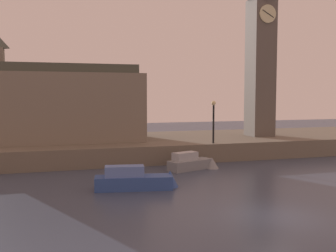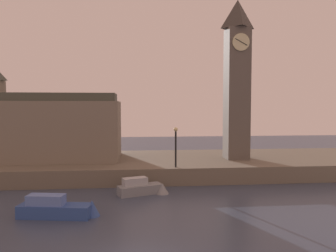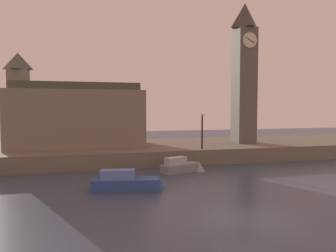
{
  "view_description": "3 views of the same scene",
  "coord_description": "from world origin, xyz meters",
  "px_view_note": "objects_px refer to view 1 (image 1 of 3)",
  "views": [
    {
      "loc": [
        -9.77,
        -15.44,
        5.46
      ],
      "look_at": [
        0.02,
        16.53,
        2.85
      ],
      "focal_mm": 42.81,
      "sensor_mm": 36.0,
      "label": 1
    },
    {
      "loc": [
        -0.09,
        -13.6,
        6.78
      ],
      "look_at": [
        2.78,
        15.51,
        5.04
      ],
      "focal_mm": 35.57,
      "sensor_mm": 36.0,
      "label": 2
    },
    {
      "loc": [
        -7.54,
        -13.8,
        5.47
      ],
      "look_at": [
        0.71,
        17.6,
        3.63
      ],
      "focal_mm": 33.74,
      "sensor_mm": 36.0,
      "label": 3
    }
  ],
  "objects_px": {
    "clock_tower": "(261,51)",
    "boat_tour_blue": "(140,180)",
    "parliament_hall": "(60,103)",
    "boat_cruiser_grey": "(194,163)",
    "streetlamp": "(213,116)"
  },
  "relations": [
    {
      "from": "streetlamp",
      "to": "boat_cruiser_grey",
      "type": "distance_m",
      "value": 5.24
    },
    {
      "from": "boat_cruiser_grey",
      "to": "streetlamp",
      "type": "bearing_deg",
      "value": 46.68
    },
    {
      "from": "streetlamp",
      "to": "parliament_hall",
      "type": "bearing_deg",
      "value": 154.66
    },
    {
      "from": "clock_tower",
      "to": "parliament_hall",
      "type": "xyz_separation_m",
      "value": [
        -18.63,
        1.46,
        -4.92
      ]
    },
    {
      "from": "clock_tower",
      "to": "boat_tour_blue",
      "type": "xyz_separation_m",
      "value": [
        -14.7,
        -12.02,
        -9.11
      ]
    },
    {
      "from": "streetlamp",
      "to": "boat_cruiser_grey",
      "type": "xyz_separation_m",
      "value": [
        -2.84,
        -3.01,
        -3.21
      ]
    },
    {
      "from": "clock_tower",
      "to": "boat_cruiser_grey",
      "type": "distance_m",
      "value": 15.04
    },
    {
      "from": "clock_tower",
      "to": "boat_tour_blue",
      "type": "relative_size",
      "value": 3.06
    },
    {
      "from": "clock_tower",
      "to": "parliament_hall",
      "type": "distance_m",
      "value": 19.32
    },
    {
      "from": "clock_tower",
      "to": "boat_cruiser_grey",
      "type": "bearing_deg",
      "value": -142.83
    },
    {
      "from": "clock_tower",
      "to": "streetlamp",
      "type": "distance_m",
      "value": 9.86
    },
    {
      "from": "parliament_hall",
      "to": "streetlamp",
      "type": "distance_m",
      "value": 13.27
    },
    {
      "from": "clock_tower",
      "to": "parliament_hall",
      "type": "relative_size",
      "value": 1.19
    },
    {
      "from": "boat_cruiser_grey",
      "to": "boat_tour_blue",
      "type": "xyz_separation_m",
      "value": [
        -5.18,
        -4.81,
        0.03
      ]
    },
    {
      "from": "parliament_hall",
      "to": "streetlamp",
      "type": "xyz_separation_m",
      "value": [
        11.96,
        -5.66,
        -1.02
      ]
    }
  ]
}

